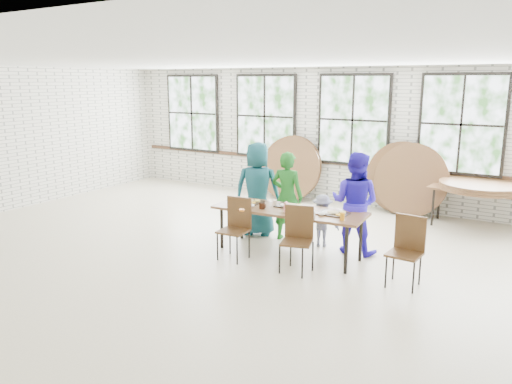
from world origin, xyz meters
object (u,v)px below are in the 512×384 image
at_px(dining_table, 289,212).
at_px(chair_near_left, 236,223).
at_px(chair_near_right, 298,233).
at_px(storage_table, 481,192).

relative_size(dining_table, chair_near_left, 2.57).
relative_size(chair_near_left, chair_near_right, 1.00).
bearing_deg(dining_table, storage_table, 49.42).
distance_m(dining_table, storage_table, 3.93).
bearing_deg(dining_table, chair_near_right, -54.70).
xyz_separation_m(dining_table, storage_table, (2.36, 3.14, -0.00)).
bearing_deg(chair_near_left, dining_table, 37.06).
bearing_deg(dining_table, chair_near_left, -142.82).
xyz_separation_m(chair_near_right, storage_table, (1.94, 3.67, 0.13)).
xyz_separation_m(dining_table, chair_near_right, (0.43, -0.53, -0.13)).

